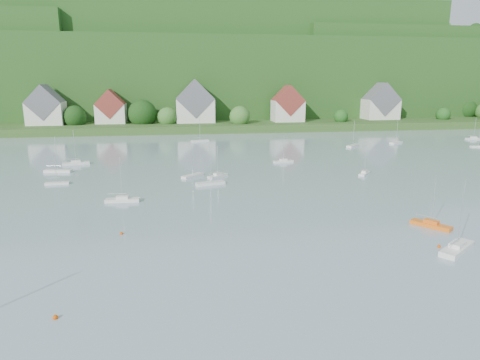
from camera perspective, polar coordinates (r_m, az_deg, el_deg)
name	(u,v)px	position (r m, az deg, el deg)	size (l,w,h in m)	color
far_shore_strip	(183,123)	(196.14, -7.63, 7.61)	(600.00, 60.00, 3.00)	#2D4E1D
forested_ridge	(181,76)	(263.75, -8.01, 13.71)	(620.00, 181.22, 69.89)	#164516
village_building_0	(46,108)	(189.64, -24.68, 8.76)	(14.00, 10.40, 16.00)	silver
village_building_1	(111,109)	(186.44, -17.00, 9.09)	(12.00, 9.36, 14.00)	silver
village_building_2	(195,105)	(183.65, -6.06, 10.01)	(16.00, 11.44, 18.00)	silver
village_building_3	(288,106)	(187.86, 6.44, 9.82)	(13.00, 10.40, 15.50)	silver
village_building_4	(381,105)	(207.70, 18.41, 9.61)	(15.00, 10.40, 16.50)	silver
near_sailboat_3	(457,248)	(59.83, 27.18, -8.12)	(6.69, 5.58, 9.27)	silver
near_sailboat_5	(431,224)	(67.71, 24.33, -5.44)	(4.62, 5.50, 7.63)	orange
mooring_buoy_0	(55,319)	(43.24, -23.59, -16.73)	(0.47, 0.47, 0.47)	#DD4600
mooring_buoy_2	(439,247)	(60.36, 25.21, -8.20)	(0.44, 0.44, 0.44)	#DD4600
mooring_buoy_3	(122,234)	(61.31, -15.66, -7.06)	(0.43, 0.43, 0.43)	#DD4600
far_sailboat_cluster	(201,159)	(112.65, -5.23, 2.84)	(197.89, 73.80, 8.71)	silver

